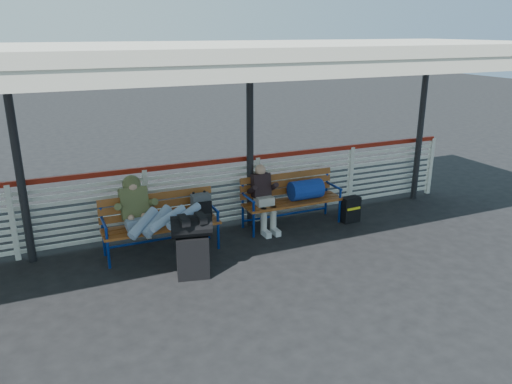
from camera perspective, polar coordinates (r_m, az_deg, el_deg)
name	(u,v)px	position (r m, az deg, el deg)	size (l,w,h in m)	color
ground	(179,289)	(6.95, -8.74, -10.93)	(60.00, 60.00, 0.00)	black
fence	(146,201)	(8.39, -12.45, -1.03)	(12.08, 0.08, 1.24)	silver
canopy	(151,54)	(6.94, -11.96, 15.18)	(12.60, 3.60, 3.16)	silver
luggage_stack	(192,244)	(7.03, -7.31, -5.91)	(0.61, 0.42, 0.93)	black
bench_left	(170,215)	(7.92, -9.81, -2.63)	(1.80, 0.56, 0.92)	#9A491D
bench_right	(298,192)	(8.88, 4.85, -0.01)	(1.80, 0.56, 0.92)	#9A491D
traveler_man	(155,216)	(7.48, -11.45, -2.66)	(0.94, 1.63, 0.77)	#9BACD0
companion_person	(264,197)	(8.59, 0.89, -0.60)	(0.32, 0.66, 1.15)	beige
suitcase_side	(350,209)	(9.22, 10.73, -1.96)	(0.35, 0.23, 0.47)	black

